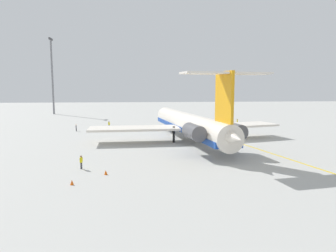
{
  "coord_description": "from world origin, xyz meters",
  "views": [
    {
      "loc": [
        -56.25,
        19.03,
        10.41
      ],
      "look_at": [
        3.01,
        13.08,
        2.99
      ],
      "focal_mm": 32.83,
      "sensor_mm": 36.0,
      "label": 1
    }
  ],
  "objects": [
    {
      "name": "ground_crew_near_tail",
      "position": [
        18.87,
        33.73,
        1.05
      ],
      "size": [
        0.36,
        0.27,
        1.66
      ],
      "rotation": [
        0.0,
        0.0,
        0.97
      ],
      "color": "black",
      "rests_on": "ground"
    },
    {
      "name": "light_mast",
      "position": [
        69.86,
        52.16,
        16.04
      ],
      "size": [
        4.0,
        0.7,
        29.61
      ],
      "color": "slate",
      "rests_on": "ground"
    },
    {
      "name": "ground_crew_starboard",
      "position": [
        23.63,
        26.35,
        1.15
      ],
      "size": [
        0.29,
        0.46,
        1.82
      ],
      "rotation": [
        0.0,
        0.0,
        3.11
      ],
      "color": "black",
      "rests_on": "ground"
    },
    {
      "name": "safety_cone_wingtip",
      "position": [
        -19.64,
        22.91,
        0.28
      ],
      "size": [
        0.4,
        0.4,
        0.55
      ],
      "primitive_type": "cone",
      "color": "#EA590F",
      "rests_on": "ground"
    },
    {
      "name": "safety_cone_tail",
      "position": [
        22.78,
        31.09,
        0.28
      ],
      "size": [
        0.4,
        0.4,
        0.55
      ],
      "primitive_type": "cone",
      "color": "#EA590F",
      "rests_on": "ground"
    },
    {
      "name": "taxiway_centreline",
      "position": [
        3.01,
        0.54,
        0.0
      ],
      "size": [
        94.1,
        20.36,
        0.01
      ],
      "primitive_type": "cube",
      "rotation": [
        0.0,
        0.0,
        0.21
      ],
      "color": "gold",
      "rests_on": "ground"
    },
    {
      "name": "main_jetliner",
      "position": [
        1.8,
        8.91,
        3.47
      ],
      "size": [
        43.66,
        38.7,
        12.73
      ],
      "rotation": [
        0.0,
        0.0,
        0.14
      ],
      "color": "silver",
      "rests_on": "ground"
    },
    {
      "name": "ground",
      "position": [
        0.0,
        0.0,
        0.0
      ],
      "size": [
        338.91,
        338.91,
        0.0
      ],
      "primitive_type": "plane",
      "color": "#ADADA8"
    },
    {
      "name": "ground_crew_near_nose",
      "position": [
        -16.71,
        26.31,
        1.14
      ],
      "size": [
        0.34,
        0.35,
        1.79
      ],
      "rotation": [
        0.0,
        0.0,
        3.92
      ],
      "color": "black",
      "rests_on": "ground"
    },
    {
      "name": "ground_crew_portside",
      "position": [
        26.42,
        -8.68,
        1.16
      ],
      "size": [
        0.35,
        0.36,
        1.83
      ],
      "rotation": [
        0.0,
        0.0,
        3.9
      ],
      "color": "black",
      "rests_on": "ground"
    },
    {
      "name": "safety_cone_nose",
      "position": [
        -23.27,
        26.15,
        0.28
      ],
      "size": [
        0.4,
        0.4,
        0.55
      ],
      "primitive_type": "cone",
      "color": "#EA590F",
      "rests_on": "ground"
    }
  ]
}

